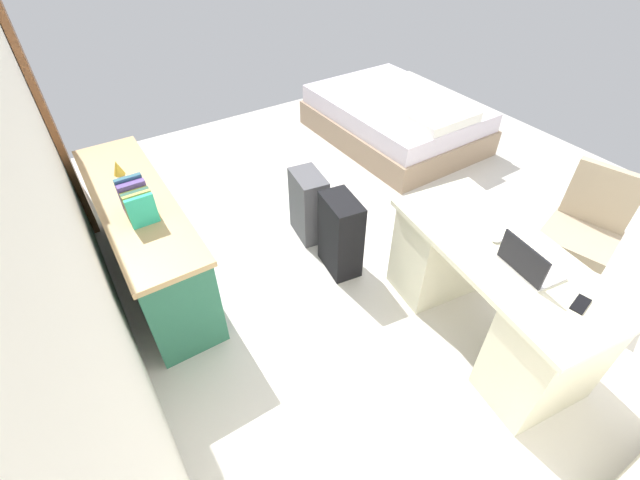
% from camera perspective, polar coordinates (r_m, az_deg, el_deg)
% --- Properties ---
extents(ground_plane, '(5.67, 5.67, 0.00)m').
position_cam_1_polar(ground_plane, '(3.90, 8.27, 1.32)').
color(ground_plane, beige).
extents(wall_back, '(4.67, 0.10, 2.57)m').
position_cam_1_polar(wall_back, '(2.49, -31.95, 6.07)').
color(wall_back, white).
rests_on(wall_back, ground_plane).
extents(door_wooden, '(0.88, 0.05, 2.04)m').
position_cam_1_polar(door_wooden, '(4.23, -32.74, 14.81)').
color(door_wooden, brown).
rests_on(door_wooden, ground_plane).
extents(desk, '(1.52, 0.85, 0.75)m').
position_cam_1_polar(desk, '(2.99, 21.37, -6.44)').
color(desk, beige).
rests_on(desk, ground_plane).
extents(office_chair, '(0.57, 0.57, 0.94)m').
position_cam_1_polar(office_chair, '(3.65, 30.96, 0.19)').
color(office_chair, black).
rests_on(office_chair, ground_plane).
extents(credenza, '(1.80, 0.48, 0.75)m').
position_cam_1_polar(credenza, '(3.44, -21.84, 0.18)').
color(credenza, '#28664C').
rests_on(credenza, ground_plane).
extents(bed, '(1.92, 1.43, 0.58)m').
position_cam_1_polar(bed, '(5.24, 9.90, 15.43)').
color(bed, gray).
rests_on(bed, ground_plane).
extents(suitcase_black, '(0.39, 0.27, 0.65)m').
position_cam_1_polar(suitcase_black, '(3.30, 2.72, 0.65)').
color(suitcase_black, black).
rests_on(suitcase_black, ground_plane).
extents(suitcase_spare_grey, '(0.39, 0.27, 0.59)m').
position_cam_1_polar(suitcase_spare_grey, '(3.64, -1.50, 4.55)').
color(suitcase_spare_grey, '#4C4C51').
rests_on(suitcase_spare_grey, ground_plane).
extents(laptop, '(0.34, 0.26, 0.21)m').
position_cam_1_polar(laptop, '(2.65, 25.71, -2.86)').
color(laptop, '#B7B7BC').
rests_on(laptop, desk).
extents(computer_mouse, '(0.07, 0.11, 0.03)m').
position_cam_1_polar(computer_mouse, '(2.81, 22.49, 0.17)').
color(computer_mouse, white).
rests_on(computer_mouse, desk).
extents(cell_phone_near_laptop, '(0.09, 0.15, 0.01)m').
position_cam_1_polar(cell_phone_near_laptop, '(2.62, 31.13, -7.26)').
color(cell_phone_near_laptop, black).
rests_on(cell_phone_near_laptop, desk).
extents(book_row, '(0.27, 0.17, 0.22)m').
position_cam_1_polar(book_row, '(2.99, -23.00, 4.79)').
color(book_row, '#2EBB95').
rests_on(book_row, credenza).
extents(figurine_small, '(0.08, 0.08, 0.11)m').
position_cam_1_polar(figurine_small, '(3.50, -25.14, 8.62)').
color(figurine_small, gold).
rests_on(figurine_small, credenza).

